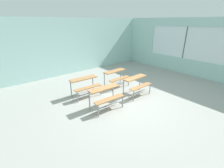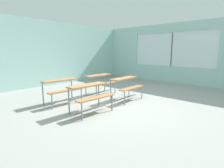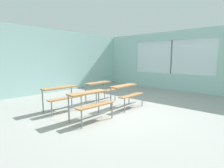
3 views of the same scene
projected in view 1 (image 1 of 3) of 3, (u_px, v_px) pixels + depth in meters
ground at (126, 102)px, 5.89m from camera, size 10.00×9.00×0.05m
wall_back at (69, 47)px, 8.50m from camera, size 10.00×0.12×3.00m
wall_right at (196, 49)px, 8.19m from camera, size 0.12×9.00×3.00m
desk_bench_r0c0 at (106, 93)px, 5.21m from camera, size 1.13×0.64×0.74m
desk_bench_r0c1 at (137, 82)px, 6.19m from camera, size 1.11×0.61×0.74m
desk_bench_r1c0 at (85, 83)px, 6.09m from camera, size 1.12×0.63×0.74m
desk_bench_r1c1 at (116, 75)px, 7.00m from camera, size 1.11×0.61×0.74m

